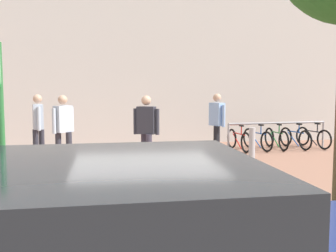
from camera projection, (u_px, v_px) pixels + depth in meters
ground_plane at (146, 198)px, 7.21m from camera, size 60.00×60.00×0.00m
planter_strip at (174, 226)px, 5.51m from camera, size 7.00×1.10×0.16m
parking_sign_post at (1, 113)px, 5.06m from camera, size 0.11×0.36×2.48m
bike_at_sign at (3, 212)px, 5.25m from camera, size 1.62×0.60×0.86m
bike_rack_cluster at (277, 138)px, 12.64m from camera, size 3.20×1.79×0.83m
bollard_steel at (252, 146)px, 10.29m from camera, size 0.16×0.16×0.90m
person_shirt_blue at (63, 126)px, 9.74m from camera, size 0.46×0.45×1.72m
person_suited_navy at (146, 128)px, 9.38m from camera, size 0.57×0.40×1.72m
person_casual_tan at (217, 121)px, 11.27m from camera, size 0.40×0.55×1.72m
person_shirt_white at (38, 124)px, 10.40m from camera, size 0.33×0.60×1.72m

